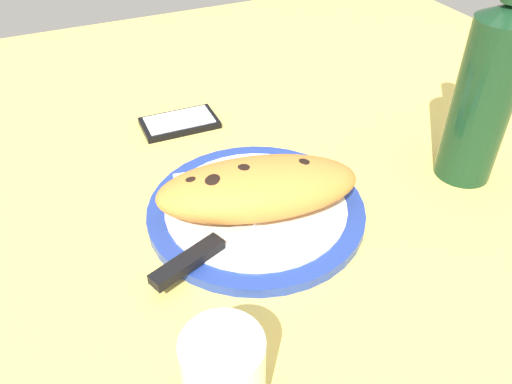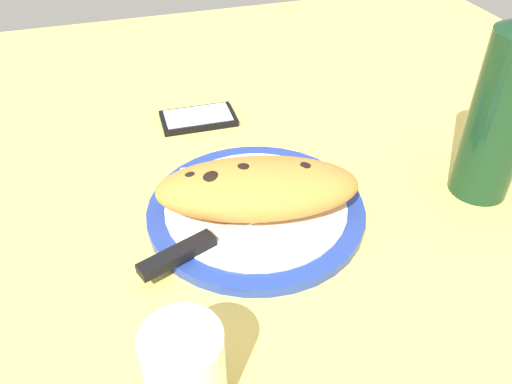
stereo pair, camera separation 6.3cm
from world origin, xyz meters
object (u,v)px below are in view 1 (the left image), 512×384
object	(u,v)px
fork	(226,172)
wine_bottle	(485,92)
plate	(256,210)
calzone	(255,189)
knife	(209,248)
smartphone	(179,123)
water_glass	(224,381)

from	to	relation	value
fork	wine_bottle	size ratio (longest dim) A/B	0.56
plate	calzone	distance (cm)	4.03
knife	wine_bottle	size ratio (longest dim) A/B	0.70
calzone	smartphone	bearing A→B (deg)	-86.30
plate	calzone	world-z (taller)	calzone
plate	calzone	xyz separation A→B (cm)	(0.42, 0.62, 3.96)
plate	water_glass	bearing A→B (deg)	59.51
calzone	plate	bearing A→B (deg)	-124.30
smartphone	calzone	bearing A→B (deg)	93.70
smartphone	water_glass	bearing A→B (deg)	76.77
plate	wine_bottle	world-z (taller)	wine_bottle
smartphone	water_glass	size ratio (longest dim) A/B	1.29
plate	wine_bottle	bearing A→B (deg)	172.59
knife	water_glass	size ratio (longest dim) A/B	2.34
calzone	fork	world-z (taller)	calzone
wine_bottle	smartphone	bearing A→B (deg)	-41.85
water_glass	plate	bearing A→B (deg)	-120.49
plate	fork	xyz separation A→B (cm)	(0.99, -7.59, 1.05)
fork	water_glass	xyz separation A→B (cm)	(12.11, 29.84, 2.28)
calzone	fork	size ratio (longest dim) A/B	1.52
calzone	water_glass	world-z (taller)	water_glass
fork	wine_bottle	xyz separation A→B (cm)	(-30.85, 11.47, 10.66)
smartphone	wine_bottle	world-z (taller)	wine_bottle
smartphone	wine_bottle	distance (cm)	44.48
knife	water_glass	xyz separation A→B (cm)	(4.97, 17.07, 1.99)
smartphone	plate	bearing A→B (deg)	94.76
water_glass	wine_bottle	xyz separation A→B (cm)	(-42.96, -18.37, 8.38)
fork	water_glass	distance (cm)	32.29
plate	wine_bottle	size ratio (longest dim) A/B	0.88
knife	smartphone	world-z (taller)	knife
smartphone	water_glass	xyz separation A→B (cm)	(11.04, 46.96, 3.54)
calzone	knife	world-z (taller)	calzone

